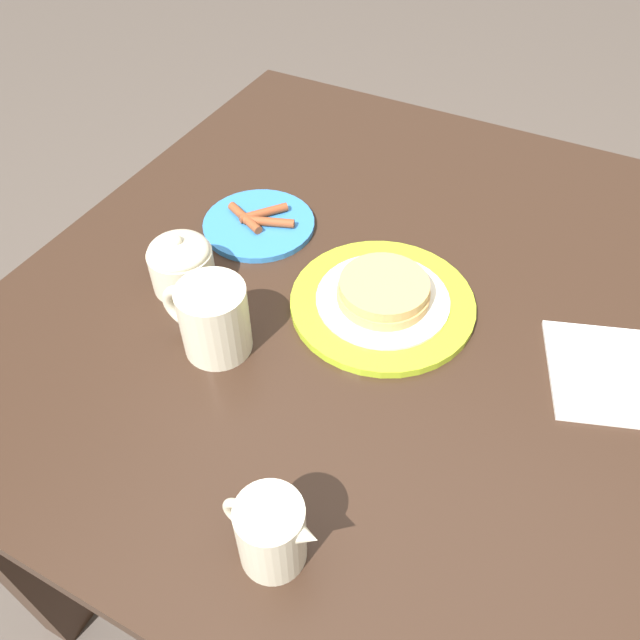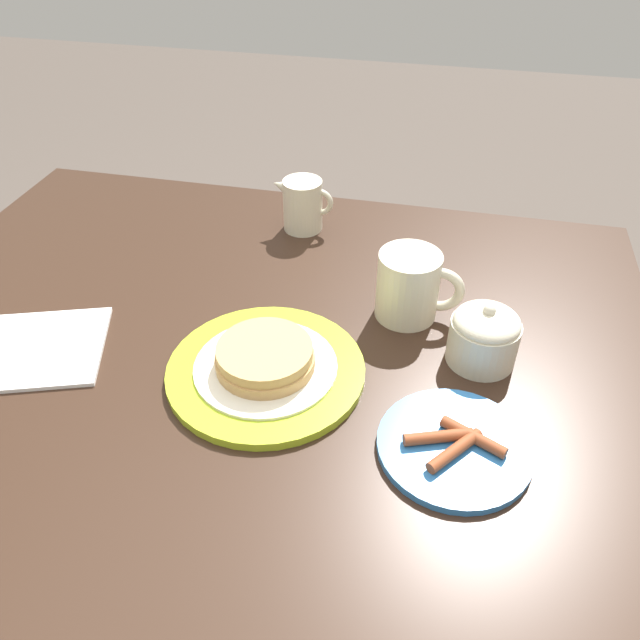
{
  "view_description": "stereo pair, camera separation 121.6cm",
  "coord_description": "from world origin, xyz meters",
  "views": [
    {
      "loc": [
        -0.16,
        0.62,
        1.37
      ],
      "look_at": [
        0.09,
        0.12,
        0.78
      ],
      "focal_mm": 35.0,
      "sensor_mm": 36.0,
      "label": 1
    },
    {
      "loc": [
        0.24,
        -0.53,
        1.31
      ],
      "look_at": [
        0.09,
        0.12,
        0.78
      ],
      "focal_mm": 35.0,
      "sensor_mm": 36.0,
      "label": 2
    }
  ],
  "objects": [
    {
      "name": "creamer_pitcher",
      "position": [
        -0.01,
        0.4,
        0.8
      ],
      "size": [
        0.11,
        0.07,
        0.1
      ],
      "color": "beige",
      "rests_on": "dining_table"
    },
    {
      "name": "side_plate_bacon",
      "position": [
        0.29,
        -0.04,
        0.76
      ],
      "size": [
        0.18,
        0.18,
        0.02
      ],
      "color": "#337AC6",
      "rests_on": "dining_table"
    },
    {
      "name": "napkin",
      "position": [
        -0.28,
        0.01,
        0.75
      ],
      "size": [
        0.22,
        0.21,
        0.01
      ],
      "color": "white",
      "rests_on": "dining_table"
    },
    {
      "name": "dining_table",
      "position": [
        0.0,
        0.0,
        0.63
      ],
      "size": [
        1.12,
        1.06,
        0.75
      ],
      "color": "#332116",
      "rests_on": "ground_plane"
    },
    {
      "name": "sugar_bowl",
      "position": [
        0.31,
        0.12,
        0.79
      ],
      "size": [
        0.09,
        0.09,
        0.09
      ],
      "color": "beige",
      "rests_on": "dining_table"
    },
    {
      "name": "pancake_plate",
      "position": [
        0.04,
        0.03,
        0.77
      ],
      "size": [
        0.26,
        0.26,
        0.05
      ],
      "color": "#AAC628",
      "rests_on": "dining_table"
    },
    {
      "name": "coffee_mug",
      "position": [
        0.21,
        0.2,
        0.8
      ],
      "size": [
        0.12,
        0.09,
        0.1
      ],
      "color": "beige",
      "rests_on": "dining_table"
    },
    {
      "name": "ground_plane",
      "position": [
        0.0,
        0.0,
        0.0
      ],
      "size": [
        8.0,
        8.0,
        0.0
      ],
      "primitive_type": "plane",
      "color": "#51473F"
    }
  ]
}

